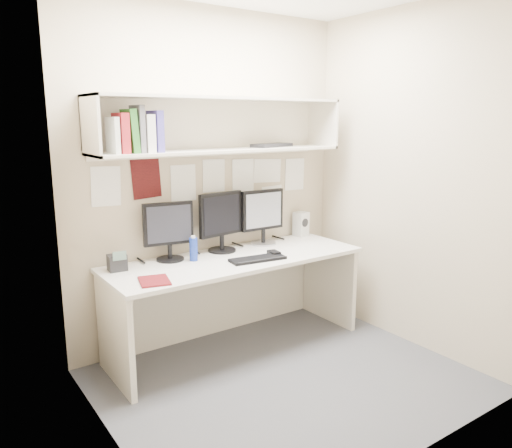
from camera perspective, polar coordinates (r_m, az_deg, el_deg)
floor at (r=3.60m, az=3.60°, el=-17.40°), size 2.40×2.00×0.01m
wall_back at (r=4.00m, az=-5.14°, el=5.22°), size 2.40×0.02×2.60m
wall_front at (r=2.49m, az=18.45°, el=0.62°), size 2.40×0.02×2.60m
wall_left at (r=2.61m, az=-17.15°, el=1.19°), size 0.02×2.00×2.60m
wall_right at (r=4.03m, az=17.37°, el=4.79°), size 0.02×2.00×2.60m
desk at (r=3.93m, az=-2.31°, el=-8.92°), size 2.00×0.70×0.73m
overhead_hutch at (r=3.85m, az=-4.20°, el=11.25°), size 2.00×0.38×0.40m
pinned_papers at (r=4.00m, az=-5.08°, el=4.50°), size 1.92×0.01×0.48m
monitor_left at (r=3.74m, az=-9.96°, el=-0.52°), size 0.37×0.21×0.44m
monitor_center at (r=3.94m, az=-4.02°, el=0.52°), size 0.40×0.22×0.47m
monitor_right at (r=4.16m, az=0.77°, el=1.07°), size 0.39×0.22×0.46m
keyboard at (r=3.72m, az=0.19°, el=-4.02°), size 0.44×0.21×0.02m
mouse at (r=3.86m, az=2.06°, el=-3.35°), size 0.08×0.12×0.03m
speaker at (r=4.50m, az=5.16°, el=0.00°), size 0.12×0.13×0.22m
blue_bottle at (r=3.72m, az=-7.16°, el=-2.84°), size 0.06×0.06×0.19m
maroon_notebook at (r=3.31m, az=-11.54°, el=-6.38°), size 0.24×0.27×0.01m
desk_phone at (r=3.60m, az=-15.58°, el=-4.25°), size 0.13×0.12×0.15m
book_stack at (r=3.46m, az=-13.59°, el=10.16°), size 0.34×0.19×0.31m
hutch_tray at (r=4.11m, az=1.83°, el=9.00°), size 0.41×0.25×0.03m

